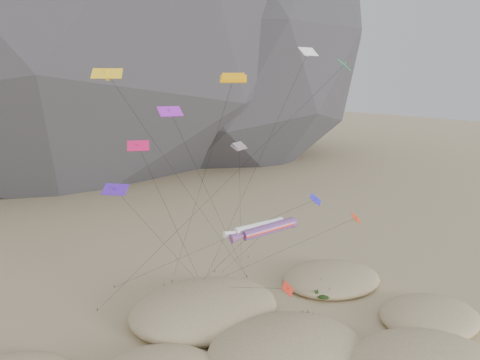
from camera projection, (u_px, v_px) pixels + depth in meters
The scene contains 6 objects.
kite_stakes at pixel (186, 280), 57.48m from camera, with size 22.28×6.11×0.30m.
rainbow_tube_kite at pixel (267, 229), 43.59m from camera, with size 7.40×15.80×11.42m.
white_tube_kite at pixel (256, 227), 43.77m from camera, with size 6.36×11.96×11.42m.
orange_parafoil at pixel (232, 82), 42.25m from camera, with size 2.54×15.67×24.92m.
multi_parafoil at pixel (239, 149), 46.30m from camera, with size 8.97×12.91×18.30m.
delta_kites at pixel (253, 143), 44.80m from camera, with size 28.72×22.34×27.69m.
Camera 1 is at (-22.12, -25.05, 24.24)m, focal length 35.00 mm.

